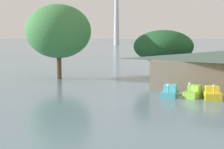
{
  "coord_description": "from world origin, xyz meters",
  "views": [
    {
      "loc": [
        8.77,
        -10.2,
        6.72
      ],
      "look_at": [
        0.24,
        19.06,
        3.31
      ],
      "focal_mm": 55.0,
      "sensor_mm": 36.0,
      "label": 1
    }
  ],
  "objects_px": {
    "pedal_boat_cyan": "(170,92)",
    "shoreline_tree_tall_left": "(59,31)",
    "pedal_boat_lime": "(194,92)",
    "pedal_boat_yellow": "(212,94)",
    "shoreline_tree_mid": "(163,46)"
  },
  "relations": [
    {
      "from": "pedal_boat_lime",
      "to": "pedal_boat_yellow",
      "type": "bearing_deg",
      "value": 88.36
    },
    {
      "from": "pedal_boat_yellow",
      "to": "shoreline_tree_mid",
      "type": "distance_m",
      "value": 19.39
    },
    {
      "from": "pedal_boat_lime",
      "to": "pedal_boat_yellow",
      "type": "xyz_separation_m",
      "value": [
        1.96,
        -0.73,
        0.02
      ]
    },
    {
      "from": "pedal_boat_cyan",
      "to": "pedal_boat_lime",
      "type": "bearing_deg",
      "value": 94.12
    },
    {
      "from": "pedal_boat_lime",
      "to": "shoreline_tree_tall_left",
      "type": "distance_m",
      "value": 25.05
    },
    {
      "from": "pedal_boat_cyan",
      "to": "shoreline_tree_tall_left",
      "type": "relative_size",
      "value": 0.24
    },
    {
      "from": "pedal_boat_cyan",
      "to": "pedal_boat_yellow",
      "type": "distance_m",
      "value": 4.63
    },
    {
      "from": "pedal_boat_lime",
      "to": "shoreline_tree_mid",
      "type": "relative_size",
      "value": 0.33
    },
    {
      "from": "pedal_boat_lime",
      "to": "shoreline_tree_mid",
      "type": "xyz_separation_m",
      "value": [
        -5.69,
        16.49,
        4.57
      ]
    },
    {
      "from": "pedal_boat_yellow",
      "to": "shoreline_tree_mid",
      "type": "height_order",
      "value": "shoreline_tree_mid"
    },
    {
      "from": "pedal_boat_cyan",
      "to": "pedal_boat_yellow",
      "type": "xyz_separation_m",
      "value": [
        4.58,
        -0.63,
        0.05
      ]
    },
    {
      "from": "pedal_boat_lime",
      "to": "shoreline_tree_mid",
      "type": "distance_m",
      "value": 18.03
    },
    {
      "from": "pedal_boat_yellow",
      "to": "shoreline_tree_mid",
      "type": "xyz_separation_m",
      "value": [
        -7.65,
        17.22,
        4.55
      ]
    },
    {
      "from": "pedal_boat_lime",
      "to": "shoreline_tree_tall_left",
      "type": "xyz_separation_m",
      "value": [
        -21.39,
        11.04,
        6.95
      ]
    },
    {
      "from": "pedal_boat_cyan",
      "to": "pedal_boat_lime",
      "type": "height_order",
      "value": "pedal_boat_lime"
    }
  ]
}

